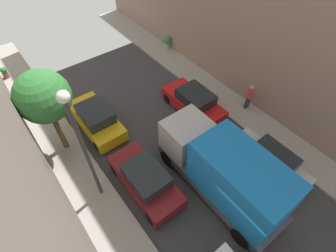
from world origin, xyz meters
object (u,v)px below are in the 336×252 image
parked_car_left_3 (146,180)px  potted_plant_0 (19,96)px  pedestrian (249,96)px  potted_plant_1 (167,42)px  parked_car_right_2 (268,163)px  street_tree_2 (43,97)px  parked_car_left_4 (96,119)px  delivery_truck (224,171)px  lamp_post (80,139)px  potted_plant_4 (5,72)px  parked_car_right_3 (194,102)px

parked_car_left_3 → potted_plant_0: size_ratio=5.55×
pedestrian → potted_plant_1: (0.22, 8.52, -0.35)m
parked_car_left_3 → parked_car_right_2: size_ratio=1.00×
street_tree_2 → parked_car_left_4: bearing=8.4°
street_tree_2 → potted_plant_0: bearing=98.4°
parked_car_right_2 → delivery_truck: delivery_truck is taller
parked_car_left_3 → potted_plant_1: parked_car_left_3 is taller
delivery_truck → lamp_post: size_ratio=1.04×
parked_car_left_3 → delivery_truck: size_ratio=0.64×
parked_car_left_4 → potted_plant_0: size_ratio=5.55×
delivery_truck → parked_car_left_3: bearing=139.4°
potted_plant_4 → lamp_post: size_ratio=0.13×
parked_car_right_2 → street_tree_2: street_tree_2 is taller
street_tree_2 → parked_car_right_2: bearing=-45.6°
parked_car_left_3 → potted_plant_4: size_ratio=5.17×
lamp_post → potted_plant_4: bearing=95.0°
parked_car_left_4 → street_tree_2: bearing=-171.6°
parked_car_right_3 → lamp_post: bearing=-167.7°
potted_plant_0 → potted_plant_4: 3.13m
parked_car_left_3 → pedestrian: bearing=5.2°
parked_car_left_4 → parked_car_right_2: (5.40, -7.98, 0.00)m
parked_car_left_3 → street_tree_2: (-2.11, 4.73, 3.06)m
delivery_truck → potted_plant_4: size_ratio=8.12×
potted_plant_0 → delivery_truck: bearing=-65.7°
parked_car_left_3 → parked_car_right_2: bearing=-28.5°
parked_car_right_2 → potted_plant_1: bearing=76.3°
parked_car_left_4 → delivery_truck: size_ratio=0.64×
delivery_truck → lamp_post: (-4.60, 3.37, 2.46)m
potted_plant_0 → street_tree_2: bearing=-81.6°
parked_car_left_4 → pedestrian: size_ratio=2.44×
parked_car_right_3 → potted_plant_1: bearing=65.7°
parked_car_left_4 → potted_plant_0: (-2.89, 5.01, -0.16)m
parked_car_left_4 → lamp_post: lamp_post is taller
parked_car_left_3 → delivery_truck: delivery_truck is taller
parked_car_right_2 → potted_plant_0: (-8.29, 12.98, -0.16)m
parked_car_left_4 → lamp_post: 5.65m
parked_car_right_3 → delivery_truck: 5.75m
parked_car_left_4 → pedestrian: bearing=-27.8°
pedestrian → delivery_truck: bearing=-150.8°
lamp_post → potted_plant_1: bearing=38.6°
parked_car_right_2 → pedestrian: bearing=53.1°
potted_plant_1 → street_tree_2: bearing=-156.7°
pedestrian → parked_car_left_3: bearing=-174.8°
parked_car_right_2 → pedestrian: 4.60m
delivery_truck → lamp_post: 6.21m
parked_car_left_4 → pedestrian: (8.15, -4.31, 0.35)m
parked_car_left_3 → lamp_post: lamp_post is taller
parked_car_right_2 → lamp_post: size_ratio=0.66×
street_tree_2 → potted_plant_4: size_ratio=6.05×
parked_car_left_3 → potted_plant_1: size_ratio=4.27×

